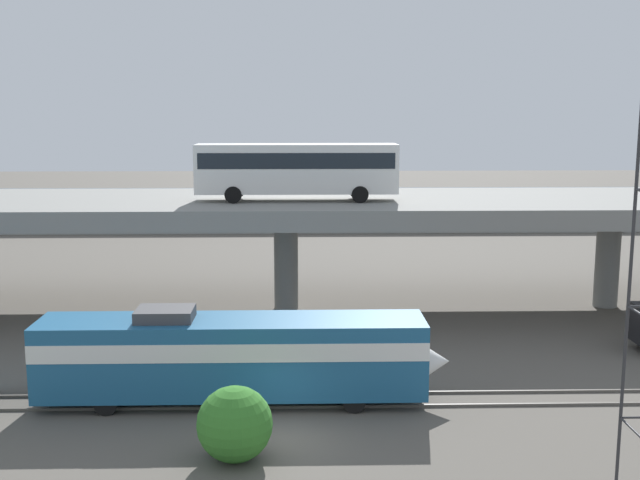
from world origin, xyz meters
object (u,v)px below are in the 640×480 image
parked_car_3 (511,201)px  parked_car_4 (236,207)px  train_locomotive (252,353)px  transit_bus_on_overpass (297,167)px  parked_car_0 (447,202)px  parked_car_1 (399,201)px  parked_car_6 (116,206)px  parked_car_2 (174,206)px  parked_car_5 (310,203)px

parked_car_3 → parked_car_4: size_ratio=0.95×
train_locomotive → parked_car_4: 48.66m
transit_bus_on_overpass → parked_car_3: bearing=58.4°
parked_car_0 → parked_car_1: bearing=-5.3°
parked_car_0 → parked_car_6: same height
parked_car_0 → parked_car_2: bearing=6.0°
parked_car_1 → parked_car_2: size_ratio=0.95×
parked_car_6 → transit_bus_on_overpass: bearing=118.7°
parked_car_0 → parked_car_3: bearing=-174.7°
transit_bus_on_overpass → parked_car_1: bearing=73.9°
parked_car_0 → parked_car_3: (7.27, 0.67, -0.00)m
train_locomotive → parked_car_6: (-17.32, 49.80, 0.22)m
parked_car_2 → parked_car_4: size_ratio=0.97×
parked_car_1 → parked_car_3: same height
parked_car_5 → parked_car_3: bearing=-176.0°
parked_car_3 → parked_car_4: 30.39m
transit_bus_on_overpass → parked_car_5: size_ratio=2.58×
transit_bus_on_overpass → parked_car_4: 35.03m
parked_car_2 → parked_car_3: bearing=-174.1°
transit_bus_on_overpass → parked_car_6: size_ratio=2.58×
parked_car_5 → train_locomotive: bearing=86.6°
parked_car_3 → parked_car_5: same height
parked_car_4 → parked_car_5: (7.69, 3.00, 0.00)m
transit_bus_on_overpass → parked_car_4: size_ratio=2.65×
parked_car_1 → parked_car_6: same height
transit_bus_on_overpass → parked_car_6: transit_bus_on_overpass is taller
parked_car_3 → parked_car_1: bearing=0.8°
parked_car_3 → parked_car_6: (-42.77, -3.19, 0.00)m
parked_car_0 → parked_car_1: size_ratio=1.09×
parked_car_1 → parked_car_3: bearing=0.8°
parked_car_1 → parked_car_4: same height
parked_car_1 → parked_car_3: size_ratio=0.98×
parked_car_1 → parked_car_6: size_ratio=0.90×
parked_car_2 → parked_car_3: size_ratio=1.03×
parked_car_1 → parked_car_3: 12.54m
parked_car_1 → parked_car_6: (-30.23, -3.01, 0.00)m
train_locomotive → parked_car_6: 52.72m
parked_car_1 → parked_car_4: bearing=-166.0°
parked_car_4 → parked_car_0: bearing=-170.3°
parked_car_0 → parked_car_6: bearing=4.1°
parked_car_0 → parked_car_2: 29.51m
parked_car_0 → parked_car_3: size_ratio=1.06×
transit_bus_on_overpass → parked_car_1: (11.01, 38.15, -6.66)m
parked_car_4 → transit_bus_on_overpass: bearing=100.9°
parked_car_1 → parked_car_4: (-17.51, -4.37, 0.00)m
parked_car_2 → parked_car_5: 14.42m
parked_car_4 → parked_car_5: same height
transit_bus_on_overpass → parked_car_0: (16.28, 37.66, -6.65)m
parked_car_0 → parked_car_5: 15.12m
parked_car_4 → parked_car_5: 8.25m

